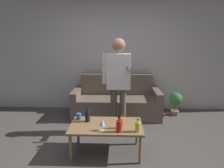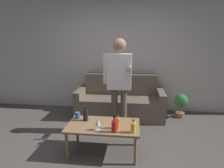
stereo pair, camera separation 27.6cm
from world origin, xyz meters
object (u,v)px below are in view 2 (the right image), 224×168
Objects in this scene: couch at (120,102)px; person_standing_front at (119,79)px; bottle_orange at (133,127)px; coffee_table at (103,128)px.

person_standing_front is (0.04, -0.81, 0.69)m from couch.
person_standing_front is at bearing 106.85° from bottle_orange.
couch is at bearing 92.53° from person_standing_front.
coffee_table is at bearing -95.03° from couch.
bottle_orange is at bearing -79.74° from couch.
coffee_table is 0.50m from bottle_orange.
couch reaches higher than bottle_orange.
couch is 1.76m from bottle_orange.
coffee_table is at bearing -103.43° from person_standing_front.
bottle_orange is 1.06m from person_standing_front.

